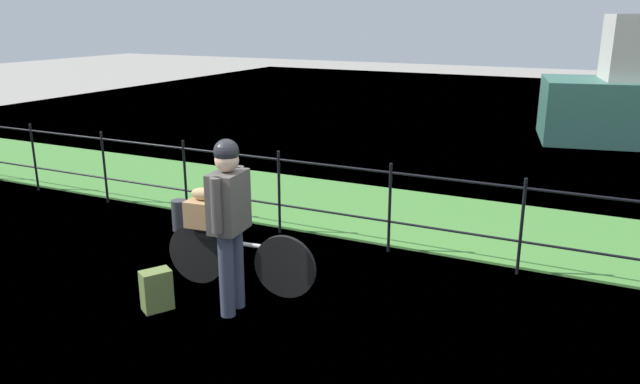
{
  "coord_description": "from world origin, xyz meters",
  "views": [
    {
      "loc": [
        2.28,
        -4.28,
        2.75
      ],
      "look_at": [
        -0.51,
        1.39,
        0.9
      ],
      "focal_mm": 34.28,
      "sensor_mm": 36.0,
      "label": 1
    }
  ],
  "objects_px": {
    "terrier_dog": "(206,193)",
    "cyclist_person": "(229,212)",
    "wooden_crate": "(205,213)",
    "backpack_on_paving": "(157,290)",
    "bicycle_main": "(238,258)",
    "mooring_bollard": "(180,215)"
  },
  "relations": [
    {
      "from": "cyclist_person",
      "to": "bicycle_main",
      "type": "bearing_deg",
      "value": 116.35
    },
    {
      "from": "cyclist_person",
      "to": "backpack_on_paving",
      "type": "bearing_deg",
      "value": -156.21
    },
    {
      "from": "wooden_crate",
      "to": "backpack_on_paving",
      "type": "distance_m",
      "value": 0.91
    },
    {
      "from": "terrier_dog",
      "to": "cyclist_person",
      "type": "relative_size",
      "value": 0.19
    },
    {
      "from": "wooden_crate",
      "to": "terrier_dog",
      "type": "bearing_deg",
      "value": 5.84
    },
    {
      "from": "terrier_dog",
      "to": "bicycle_main",
      "type": "bearing_deg",
      "value": 5.84
    },
    {
      "from": "wooden_crate",
      "to": "cyclist_person",
      "type": "distance_m",
      "value": 0.73
    },
    {
      "from": "bicycle_main",
      "to": "mooring_bollard",
      "type": "bearing_deg",
      "value": 145.48
    },
    {
      "from": "bicycle_main",
      "to": "mooring_bollard",
      "type": "distance_m",
      "value": 2.06
    },
    {
      "from": "terrier_dog",
      "to": "mooring_bollard",
      "type": "height_order",
      "value": "terrier_dog"
    },
    {
      "from": "backpack_on_paving",
      "to": "mooring_bollard",
      "type": "relative_size",
      "value": 0.97
    },
    {
      "from": "backpack_on_paving",
      "to": "mooring_bollard",
      "type": "height_order",
      "value": "mooring_bollard"
    },
    {
      "from": "terrier_dog",
      "to": "backpack_on_paving",
      "type": "relative_size",
      "value": 0.8
    },
    {
      "from": "terrier_dog",
      "to": "cyclist_person",
      "type": "xyz_separation_m",
      "value": [
        0.55,
        -0.4,
        -0.0
      ]
    },
    {
      "from": "wooden_crate",
      "to": "backpack_on_paving",
      "type": "height_order",
      "value": "wooden_crate"
    },
    {
      "from": "wooden_crate",
      "to": "backpack_on_paving",
      "type": "bearing_deg",
      "value": -97.9
    },
    {
      "from": "bicycle_main",
      "to": "cyclist_person",
      "type": "xyz_separation_m",
      "value": [
        0.21,
        -0.43,
        0.66
      ]
    },
    {
      "from": "terrier_dog",
      "to": "cyclist_person",
      "type": "height_order",
      "value": "cyclist_person"
    },
    {
      "from": "cyclist_person",
      "to": "mooring_bollard",
      "type": "height_order",
      "value": "cyclist_person"
    },
    {
      "from": "terrier_dog",
      "to": "wooden_crate",
      "type": "bearing_deg",
      "value": -174.16
    },
    {
      "from": "bicycle_main",
      "to": "terrier_dog",
      "type": "xyz_separation_m",
      "value": [
        -0.34,
        -0.03,
        0.66
      ]
    },
    {
      "from": "bicycle_main",
      "to": "cyclist_person",
      "type": "height_order",
      "value": "cyclist_person"
    }
  ]
}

